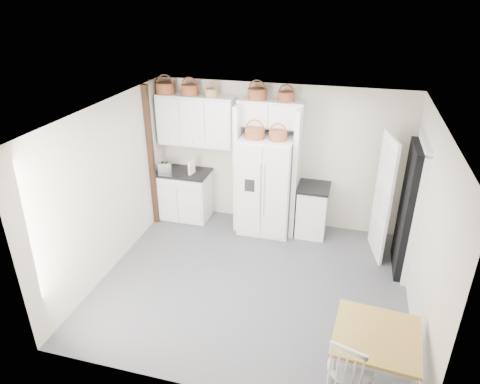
% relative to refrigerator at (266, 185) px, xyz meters
% --- Properties ---
extents(floor, '(4.50, 4.50, 0.00)m').
position_rel_refrigerator_xyz_m(floor, '(0.15, -1.63, -0.88)').
color(floor, '#43444E').
rests_on(floor, ground).
extents(ceiling, '(4.50, 4.50, 0.00)m').
position_rel_refrigerator_xyz_m(ceiling, '(0.15, -1.63, 1.72)').
color(ceiling, white).
rests_on(ceiling, wall_back).
extents(wall_back, '(4.50, 0.00, 4.50)m').
position_rel_refrigerator_xyz_m(wall_back, '(0.15, 0.37, 0.42)').
color(wall_back, beige).
rests_on(wall_back, floor).
extents(wall_left, '(0.00, 4.00, 4.00)m').
position_rel_refrigerator_xyz_m(wall_left, '(-2.10, -1.63, 0.42)').
color(wall_left, beige).
rests_on(wall_left, floor).
extents(wall_right, '(0.00, 4.00, 4.00)m').
position_rel_refrigerator_xyz_m(wall_right, '(2.40, -1.63, 0.42)').
color(wall_right, beige).
rests_on(wall_right, floor).
extents(refrigerator, '(0.91, 0.73, 1.77)m').
position_rel_refrigerator_xyz_m(refrigerator, '(0.00, 0.00, 0.00)').
color(refrigerator, white).
rests_on(refrigerator, floor).
extents(base_cab_left, '(0.98, 0.62, 0.91)m').
position_rel_refrigerator_xyz_m(base_cab_left, '(-1.62, 0.07, -0.43)').
color(base_cab_left, silver).
rests_on(base_cab_left, floor).
extents(base_cab_right, '(0.51, 0.61, 0.89)m').
position_rel_refrigerator_xyz_m(base_cab_right, '(0.83, 0.07, -0.44)').
color(base_cab_right, silver).
rests_on(base_cab_right, floor).
extents(dining_table, '(0.96, 0.96, 0.74)m').
position_rel_refrigerator_xyz_m(dining_table, '(1.85, -3.08, -0.51)').
color(dining_table, brown).
rests_on(dining_table, floor).
extents(windsor_chair, '(0.58, 0.55, 0.97)m').
position_rel_refrigerator_xyz_m(windsor_chair, '(1.61, -3.38, -0.40)').
color(windsor_chair, silver).
rests_on(windsor_chair, floor).
extents(counter_left, '(1.02, 0.66, 0.04)m').
position_rel_refrigerator_xyz_m(counter_left, '(-1.62, 0.07, 0.04)').
color(counter_left, black).
rests_on(counter_left, base_cab_left).
extents(counter_right, '(0.55, 0.65, 0.04)m').
position_rel_refrigerator_xyz_m(counter_right, '(0.83, 0.07, 0.03)').
color(counter_right, black).
rests_on(counter_right, base_cab_right).
extents(toaster, '(0.28, 0.21, 0.17)m').
position_rel_refrigerator_xyz_m(toaster, '(-1.93, -0.02, 0.15)').
color(toaster, silver).
rests_on(toaster, counter_left).
extents(cookbook_red, '(0.06, 0.15, 0.22)m').
position_rel_refrigerator_xyz_m(cookbook_red, '(-1.44, -0.01, 0.18)').
color(cookbook_red, '#B83327').
rests_on(cookbook_red, counter_left).
extents(cookbook_cream, '(0.07, 0.18, 0.27)m').
position_rel_refrigerator_xyz_m(cookbook_cream, '(-1.40, -0.01, 0.20)').
color(cookbook_cream, '#F8E4BC').
rests_on(cookbook_cream, counter_left).
extents(basket_upper_a, '(0.33, 0.33, 0.19)m').
position_rel_refrigerator_xyz_m(basket_upper_a, '(-1.90, 0.20, 1.56)').
color(basket_upper_a, brown).
rests_on(basket_upper_a, upper_cabinet).
extents(basket_upper_b, '(0.30, 0.30, 0.18)m').
position_rel_refrigerator_xyz_m(basket_upper_b, '(-1.44, 0.20, 1.56)').
color(basket_upper_b, brown).
rests_on(basket_upper_b, upper_cabinet).
extents(basket_upper_c, '(0.22, 0.22, 0.13)m').
position_rel_refrigerator_xyz_m(basket_upper_c, '(-1.05, 0.20, 1.53)').
color(basket_upper_c, olive).
rests_on(basket_upper_c, upper_cabinet).
extents(basket_bridge_a, '(0.32, 0.32, 0.18)m').
position_rel_refrigerator_xyz_m(basket_bridge_a, '(-0.24, 0.20, 1.56)').
color(basket_bridge_a, brown).
rests_on(basket_bridge_a, bridge_cabinet).
extents(basket_bridge_b, '(0.27, 0.27, 0.15)m').
position_rel_refrigerator_xyz_m(basket_bridge_b, '(0.25, 0.20, 1.54)').
color(basket_bridge_b, brown).
rests_on(basket_bridge_b, bridge_cabinet).
extents(basket_fridge_a, '(0.33, 0.33, 0.18)m').
position_rel_refrigerator_xyz_m(basket_fridge_a, '(-0.20, -0.10, 0.97)').
color(basket_fridge_a, brown).
rests_on(basket_fridge_a, refrigerator).
extents(basket_fridge_b, '(0.30, 0.30, 0.16)m').
position_rel_refrigerator_xyz_m(basket_fridge_b, '(0.19, -0.10, 0.96)').
color(basket_fridge_b, brown).
rests_on(basket_fridge_b, refrigerator).
extents(upper_cabinet, '(1.40, 0.34, 0.90)m').
position_rel_refrigerator_xyz_m(upper_cabinet, '(-1.35, 0.20, 1.02)').
color(upper_cabinet, silver).
rests_on(upper_cabinet, wall_back).
extents(bridge_cabinet, '(1.12, 0.34, 0.45)m').
position_rel_refrigerator_xyz_m(bridge_cabinet, '(-0.00, 0.20, 1.24)').
color(bridge_cabinet, silver).
rests_on(bridge_cabinet, wall_back).
extents(fridge_panel_left, '(0.08, 0.60, 2.30)m').
position_rel_refrigerator_xyz_m(fridge_panel_left, '(-0.51, 0.07, 0.27)').
color(fridge_panel_left, silver).
rests_on(fridge_panel_left, floor).
extents(fridge_panel_right, '(0.08, 0.60, 2.30)m').
position_rel_refrigerator_xyz_m(fridge_panel_right, '(0.51, 0.07, 0.27)').
color(fridge_panel_right, silver).
rests_on(fridge_panel_right, floor).
extents(trim_post, '(0.09, 0.09, 2.60)m').
position_rel_refrigerator_xyz_m(trim_post, '(-2.05, -0.28, 0.42)').
color(trim_post, black).
rests_on(trim_post, floor).
extents(doorway_void, '(0.18, 0.85, 2.05)m').
position_rel_refrigerator_xyz_m(doorway_void, '(2.31, -0.63, 0.14)').
color(doorway_void, black).
rests_on(doorway_void, floor).
extents(door_slab, '(0.21, 0.79, 2.05)m').
position_rel_refrigerator_xyz_m(door_slab, '(1.95, -0.29, 0.14)').
color(door_slab, white).
rests_on(door_slab, floor).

